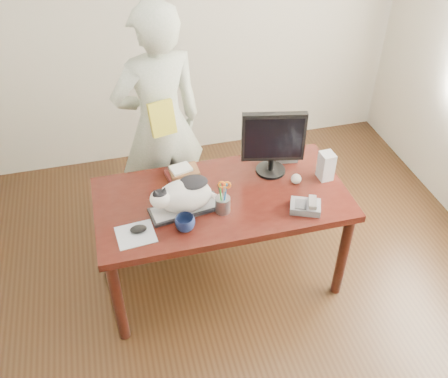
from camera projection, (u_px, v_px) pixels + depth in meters
room at (254, 179)px, 2.33m from camera, size 4.50×4.50×4.50m
desk at (219, 206)px, 3.32m from camera, size 1.60×0.80×0.75m
keyboard at (185, 209)px, 3.05m from camera, size 0.46×0.23×0.03m
cat at (182, 195)px, 2.98m from camera, size 0.43×0.26×0.24m
monitor at (273, 140)px, 3.19m from camera, size 0.41×0.24×0.46m
pen_cup at (223, 203)px, 3.02m from camera, size 0.12×0.12×0.23m
mousepad at (136, 235)px, 2.89m from camera, size 0.24×0.22×0.00m
mouse at (138, 229)px, 2.90m from camera, size 0.10×0.07×0.04m
coffee_mug at (185, 223)px, 2.90m from camera, size 0.16×0.16×0.09m
phone at (306, 206)px, 3.05m from camera, size 0.22×0.19×0.08m
speaker at (326, 166)px, 3.25m from camera, size 0.09×0.10×0.19m
baseball at (296, 179)px, 3.25m from camera, size 0.07×0.07×0.07m
book_stack at (183, 173)px, 3.30m from camera, size 0.23×0.18×0.08m
calculator at (285, 152)px, 3.49m from camera, size 0.18×0.22×0.06m
person at (160, 125)px, 3.54m from camera, size 0.73×0.56×1.79m
held_book at (162, 118)px, 3.32m from camera, size 0.19×0.14×0.23m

